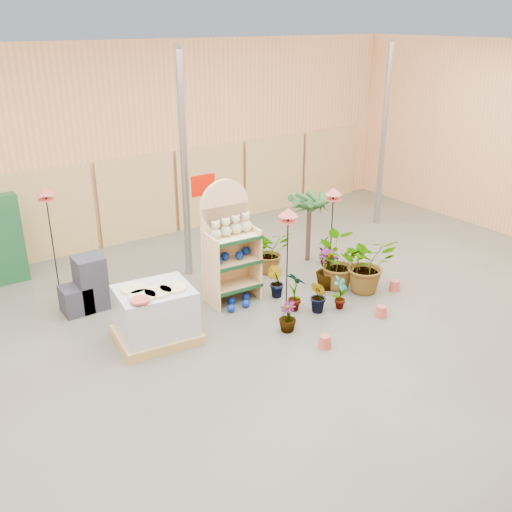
# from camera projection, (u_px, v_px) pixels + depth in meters

# --- Properties ---
(room) EXTENTS (15.20, 12.10, 4.70)m
(room) POSITION_uv_depth(u_px,v_px,m) (262.00, 202.00, 9.07)
(room) COLOR #4C4C42
(room) RESTS_ON ground
(display_shelf) EXTENTS (0.99, 0.66, 2.28)m
(display_shelf) POSITION_uv_depth(u_px,v_px,m) (228.00, 246.00, 10.46)
(display_shelf) COLOR tan
(display_shelf) RESTS_ON ground
(teddy_bears) EXTENTS (0.84, 0.22, 0.36)m
(teddy_bears) POSITION_uv_depth(u_px,v_px,m) (232.00, 227.00, 10.24)
(teddy_bears) COLOR #C1BA95
(teddy_bears) RESTS_ON display_shelf
(gazing_balls_shelf) EXTENTS (0.84, 0.29, 0.16)m
(gazing_balls_shelf) POSITION_uv_depth(u_px,v_px,m) (232.00, 256.00, 10.42)
(gazing_balls_shelf) COLOR navy
(gazing_balls_shelf) RESTS_ON display_shelf
(gazing_balls_floor) EXTENTS (0.63, 0.39, 0.15)m
(gazing_balls_floor) POSITION_uv_depth(u_px,v_px,m) (239.00, 302.00, 10.50)
(gazing_balls_floor) COLOR navy
(gazing_balls_floor) RESTS_ON ground
(pallet_stack) EXTENTS (1.41, 1.22, 0.96)m
(pallet_stack) POSITION_uv_depth(u_px,v_px,m) (156.00, 315.00, 9.26)
(pallet_stack) COLOR tan
(pallet_stack) RESTS_ON ground
(charcoal_planters) EXTENTS (0.80, 0.50, 1.00)m
(charcoal_planters) POSITION_uv_depth(u_px,v_px,m) (86.00, 288.00, 10.26)
(charcoal_planters) COLOR #23242C
(charcoal_planters) RESTS_ON ground
(offer_sign) EXTENTS (0.50, 0.08, 2.20)m
(offer_sign) POSITION_uv_depth(u_px,v_px,m) (203.00, 207.00, 10.94)
(offer_sign) COLOR gray
(offer_sign) RESTS_ON ground
(bird_table_front) EXTENTS (0.34, 0.34, 1.88)m
(bird_table_front) POSITION_uv_depth(u_px,v_px,m) (288.00, 216.00, 9.88)
(bird_table_front) COLOR black
(bird_table_front) RESTS_ON ground
(bird_table_right) EXTENTS (0.34, 0.34, 1.86)m
(bird_table_right) POSITION_uv_depth(u_px,v_px,m) (333.00, 194.00, 11.18)
(bird_table_right) COLOR black
(bird_table_right) RESTS_ON ground
(bird_table_back) EXTENTS (0.34, 0.34, 2.01)m
(bird_table_back) POSITION_uv_depth(u_px,v_px,m) (45.00, 195.00, 10.62)
(bird_table_back) COLOR black
(bird_table_back) RESTS_ON ground
(palm) EXTENTS (0.70, 0.70, 1.59)m
(palm) POSITION_uv_depth(u_px,v_px,m) (310.00, 201.00, 12.01)
(palm) COLOR #422E25
(palm) RESTS_ON ground
(potted_plant_0) EXTENTS (0.34, 0.45, 0.78)m
(potted_plant_0) POSITION_uv_depth(u_px,v_px,m) (295.00, 291.00, 10.22)
(potted_plant_0) COLOR #1E481D
(potted_plant_0) RESTS_ON ground
(potted_plant_1) EXTENTS (0.37, 0.42, 0.64)m
(potted_plant_1) POSITION_uv_depth(u_px,v_px,m) (319.00, 297.00, 10.16)
(potted_plant_1) COLOR #1E481D
(potted_plant_1) RESTS_ON ground
(potted_plant_2) EXTENTS (1.02, 1.11, 1.06)m
(potted_plant_2) POSITION_uv_depth(u_px,v_px,m) (336.00, 262.00, 11.07)
(potted_plant_2) COLOR #1E481D
(potted_plant_2) RESTS_ON ground
(potted_plant_3) EXTENTS (0.47, 0.47, 0.80)m
(potted_plant_3) POSITION_uv_depth(u_px,v_px,m) (327.00, 269.00, 11.08)
(potted_plant_3) COLOR #1E481D
(potted_plant_3) RESTS_ON ground
(potted_plant_4) EXTENTS (0.40, 0.32, 0.68)m
(potted_plant_4) POSITION_uv_depth(u_px,v_px,m) (325.00, 248.00, 12.25)
(potted_plant_4) COLOR #1E481D
(potted_plant_4) RESTS_ON ground
(potted_plant_5) EXTENTS (0.36, 0.40, 0.60)m
(potted_plant_5) POSITION_uv_depth(u_px,v_px,m) (275.00, 282.00, 10.78)
(potted_plant_5) COLOR #1E481D
(potted_plant_5) RESTS_ON ground
(potted_plant_6) EXTENTS (0.94, 0.85, 0.91)m
(potted_plant_6) POSITION_uv_depth(u_px,v_px,m) (270.00, 251.00, 11.79)
(potted_plant_6) COLOR #1E481D
(potted_plant_6) RESTS_ON ground
(potted_plant_7) EXTENTS (0.32, 0.32, 0.54)m
(potted_plant_7) POSITION_uv_depth(u_px,v_px,m) (287.00, 317.00, 9.59)
(potted_plant_7) COLOR #1E481D
(potted_plant_7) RESTS_ON ground
(potted_plant_8) EXTENTS (0.38, 0.31, 0.64)m
(potted_plant_8) POSITION_uv_depth(u_px,v_px,m) (340.00, 293.00, 10.31)
(potted_plant_8) COLOR #1E481D
(potted_plant_8) RESTS_ON ground
(potted_plant_10) EXTENTS (1.26, 1.18, 1.13)m
(potted_plant_10) POSITION_uv_depth(u_px,v_px,m) (367.00, 264.00, 10.91)
(potted_plant_10) COLOR #1E481D
(potted_plant_10) RESTS_ON ground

